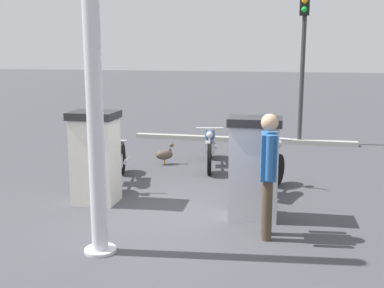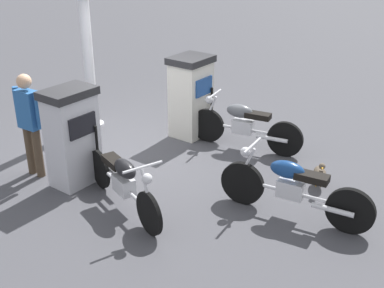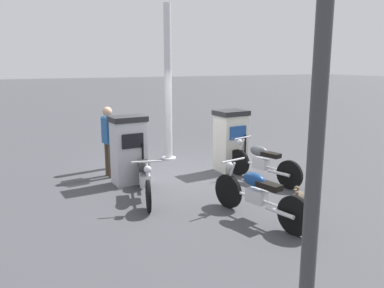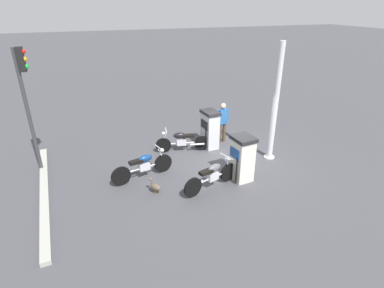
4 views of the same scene
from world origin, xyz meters
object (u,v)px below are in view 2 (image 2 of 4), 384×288
fuel_pump_far (191,96)px  motorcycle_near_pump (123,180)px  fuel_pump_near (73,137)px  canopy_support_pole (85,23)px  motorcycle_far_pump (244,125)px  wandering_duck (320,174)px  attendant_person (29,119)px  motorcycle_extra (292,187)px

fuel_pump_far → motorcycle_near_pump: (1.17, -2.61, -0.31)m
fuel_pump_near → fuel_pump_far: bearing=90.0°
fuel_pump_near → canopy_support_pole: size_ratio=0.36×
fuel_pump_near → motorcycle_near_pump: fuel_pump_near is taller
motorcycle_far_pump → canopy_support_pole: 3.48m
fuel_pump_near → wandering_duck: size_ratio=3.18×
motorcycle_far_pump → attendant_person: attendant_person is taller
fuel_pump_near → motorcycle_extra: (2.98, 1.44, -0.32)m
fuel_pump_near → canopy_support_pole: bearing=137.3°
fuel_pump_near → motorcycle_far_pump: size_ratio=0.76×
motorcycle_far_pump → wandering_duck: motorcycle_far_pump is taller
motorcycle_near_pump → attendant_person: bearing=-171.1°
fuel_pump_near → motorcycle_near_pump: size_ratio=0.74×
fuel_pump_far → attendant_person: 2.99m
fuel_pump_near → wandering_duck: fuel_pump_near is taller
fuel_pump_far → motorcycle_far_pump: 1.17m
fuel_pump_near → attendant_person: 0.77m
motorcycle_near_pump → motorcycle_far_pump: (-0.05, 2.79, -0.01)m
motorcycle_near_pump → motorcycle_far_pump: bearing=91.1°
canopy_support_pole → motorcycle_extra: bearing=-2.2°
motorcycle_far_pump → fuel_pump_far: bearing=-170.9°
fuel_pump_far → canopy_support_pole: canopy_support_pole is taller
wandering_duck → canopy_support_pole: size_ratio=0.11×
fuel_pump_far → motorcycle_far_pump: bearing=9.1°
fuel_pump_near → attendant_person: bearing=-156.8°
attendant_person → motorcycle_far_pump: bearing=59.7°
fuel_pump_near → wandering_duck: (2.85, 2.45, -0.55)m
motorcycle_far_pump → motorcycle_extra: bearing=-35.8°
fuel_pump_far → motorcycle_near_pump: 2.88m
fuel_pump_near → fuel_pump_far: size_ratio=1.00×
motorcycle_far_pump → attendant_person: (-1.81, -3.08, 0.51)m
fuel_pump_near → wandering_duck: bearing=40.7°
motorcycle_extra → canopy_support_pole: 5.00m
motorcycle_extra → attendant_person: bearing=-154.7°
canopy_support_pole → wandering_duck: bearing=10.2°
fuel_pump_near → motorcycle_far_pump: bearing=68.2°
fuel_pump_far → motorcycle_far_pump: size_ratio=0.76×
motorcycle_far_pump → motorcycle_extra: motorcycle_extra is taller
fuel_pump_far → motorcycle_far_pump: fuel_pump_far is taller
motorcycle_extra → canopy_support_pole: size_ratio=0.50×
motorcycle_extra → wandering_duck: (-0.14, 1.01, -0.22)m
fuel_pump_near → wandering_duck: 3.80m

